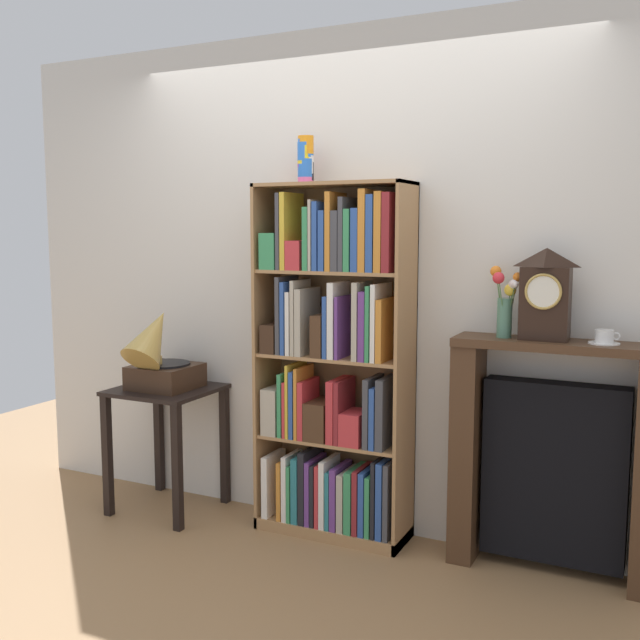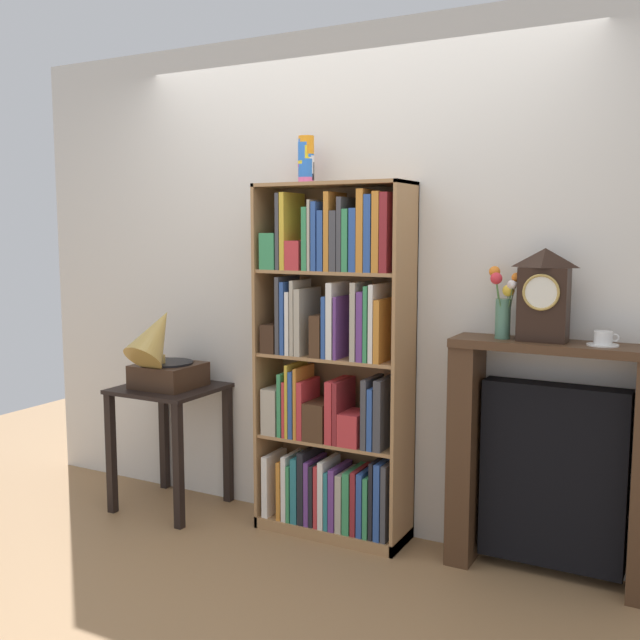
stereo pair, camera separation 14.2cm
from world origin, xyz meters
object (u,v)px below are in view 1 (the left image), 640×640
(bookshelf, at_px, (334,375))
(side_table_left, at_px, (167,418))
(cup_stack, at_px, (306,160))
(fireplace_mantel, at_px, (554,460))
(mantel_clock, at_px, (545,294))
(teacup_with_saucer, at_px, (604,338))
(gramophone, at_px, (159,356))
(flower_vase, at_px, (505,302))

(bookshelf, bearing_deg, side_table_left, -174.15)
(cup_stack, distance_m, side_table_left, 1.65)
(fireplace_mantel, bearing_deg, mantel_clock, -160.72)
(fireplace_mantel, distance_m, teacup_with_saucer, 0.62)
(gramophone, distance_m, fireplace_mantel, 2.14)
(gramophone, xyz_separation_m, fireplace_mantel, (2.10, 0.21, -0.36))
(side_table_left, bearing_deg, fireplace_mantel, 4.14)
(side_table_left, bearing_deg, mantel_clock, 3.65)
(bookshelf, xyz_separation_m, gramophone, (-1.00, -0.16, 0.05))
(gramophone, distance_m, mantel_clock, 2.09)
(mantel_clock, relative_size, teacup_with_saucer, 3.10)
(mantel_clock, bearing_deg, bookshelf, -178.47)
(cup_stack, height_order, teacup_with_saucer, cup_stack)
(mantel_clock, xyz_separation_m, flower_vase, (-0.18, 0.00, -0.04))
(cup_stack, height_order, flower_vase, cup_stack)
(bookshelf, height_order, side_table_left, bookshelf)
(cup_stack, distance_m, teacup_with_saucer, 1.69)
(bookshelf, height_order, cup_stack, cup_stack)
(teacup_with_saucer, bearing_deg, mantel_clock, -179.42)
(side_table_left, height_order, fireplace_mantel, fireplace_mantel)
(bookshelf, height_order, flower_vase, bookshelf)
(cup_stack, relative_size, side_table_left, 0.34)
(cup_stack, relative_size, flower_vase, 0.73)
(side_table_left, height_order, teacup_with_saucer, teacup_with_saucer)
(fireplace_mantel, relative_size, mantel_clock, 2.64)
(side_table_left, bearing_deg, cup_stack, 9.19)
(mantel_clock, distance_m, teacup_with_saucer, 0.32)
(gramophone, xyz_separation_m, flower_vase, (1.86, 0.19, 0.37))
(flower_vase, bearing_deg, gramophone, -174.26)
(side_table_left, distance_m, teacup_with_saucer, 2.38)
(side_table_left, xyz_separation_m, flower_vase, (1.86, 0.13, 0.73))
(cup_stack, distance_m, gramophone, 1.35)
(cup_stack, xyz_separation_m, teacup_with_saucer, (1.47, -0.00, -0.83))
(cup_stack, distance_m, flower_vase, 1.24)
(cup_stack, bearing_deg, flower_vase, -0.06)
(gramophone, xyz_separation_m, mantel_clock, (2.04, 0.18, 0.41))
(cup_stack, bearing_deg, bookshelf, -10.02)
(bookshelf, bearing_deg, flower_vase, 2.00)
(fireplace_mantel, bearing_deg, side_table_left, -175.86)
(gramophone, height_order, mantel_clock, mantel_clock)
(bookshelf, relative_size, gramophone, 3.64)
(teacup_with_saucer, bearing_deg, fireplace_mantel, 174.36)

